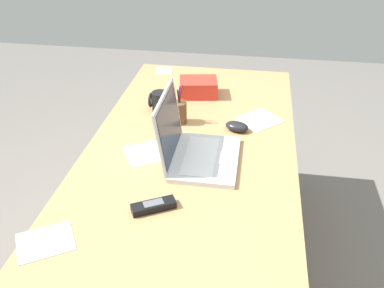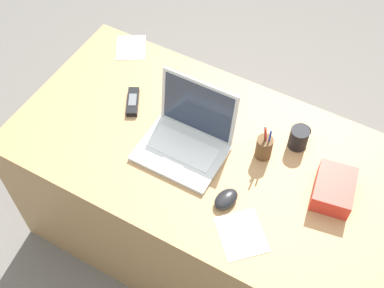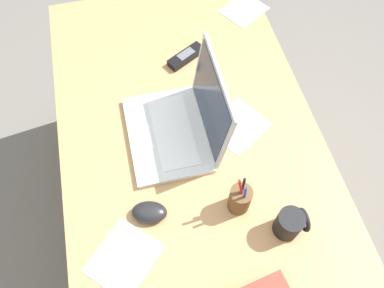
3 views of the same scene
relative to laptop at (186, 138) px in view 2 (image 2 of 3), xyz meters
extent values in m
plane|color=slate|center=(0.11, 0.02, -0.77)|extent=(6.00, 6.00, 0.00)
cube|color=tan|center=(0.11, 0.02, -0.41)|extent=(1.60, 0.81, 0.72)
cube|color=silver|center=(0.00, -0.05, -0.04)|extent=(0.32, 0.23, 0.02)
cube|color=silver|center=(0.00, -0.03, -0.03)|extent=(0.26, 0.12, 0.00)
cube|color=silver|center=(0.00, -0.12, -0.03)|extent=(0.09, 0.05, 0.00)
cube|color=silver|center=(0.00, 0.09, 0.08)|extent=(0.31, 0.04, 0.24)
cube|color=#283347|center=(0.00, 0.09, 0.08)|extent=(0.28, 0.03, 0.21)
ellipsoid|color=black|center=(0.24, -0.14, -0.03)|extent=(0.09, 0.11, 0.04)
cylinder|color=black|center=(0.37, 0.21, -0.01)|extent=(0.07, 0.07, 0.09)
torus|color=black|center=(0.37, 0.25, 0.00)|extent=(0.07, 0.01, 0.07)
cube|color=black|center=(-0.30, 0.08, -0.04)|extent=(0.11, 0.14, 0.02)
cube|color=#595B60|center=(-0.30, 0.08, -0.03)|extent=(0.06, 0.07, 0.00)
cylinder|color=brown|center=(0.27, 0.10, -0.01)|extent=(0.06, 0.06, 0.10)
cylinder|color=#1933B2|center=(0.28, 0.11, 0.04)|extent=(0.01, 0.02, 0.14)
cylinder|color=black|center=(0.27, 0.10, 0.04)|extent=(0.03, 0.02, 0.14)
cylinder|color=red|center=(0.27, 0.10, 0.04)|extent=(0.01, 0.04, 0.16)
cube|color=red|center=(0.56, 0.06, -0.01)|extent=(0.16, 0.20, 0.08)
cube|color=white|center=(0.02, 0.18, -0.05)|extent=(0.21, 0.22, 0.00)
cube|color=white|center=(-0.49, 0.36, -0.05)|extent=(0.19, 0.20, 0.00)
cube|color=white|center=(0.35, -0.23, -0.05)|extent=(0.23, 0.23, 0.00)
camera|label=1|loc=(-1.28, -0.20, 0.83)|focal=39.32mm
camera|label=2|loc=(0.57, -0.98, 1.49)|focal=46.87mm
camera|label=3|loc=(0.61, -0.11, 0.97)|focal=35.46mm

